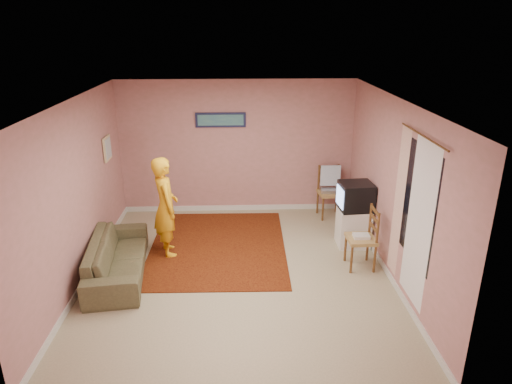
{
  "coord_description": "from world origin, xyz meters",
  "views": [
    {
      "loc": [
        0.03,
        -6.07,
        3.57
      ],
      "look_at": [
        0.29,
        0.6,
        1.09
      ],
      "focal_mm": 32.0,
      "sensor_mm": 36.0,
      "label": 1
    }
  ],
  "objects_px": {
    "crt_tv": "(355,196)",
    "person": "(166,207)",
    "chair_b": "(362,232)",
    "sofa": "(117,257)",
    "tv_cabinet": "(353,227)",
    "chair_a": "(331,187)"
  },
  "relations": [
    {
      "from": "chair_b",
      "to": "sofa",
      "type": "bearing_deg",
      "value": -89.73
    },
    {
      "from": "crt_tv",
      "to": "sofa",
      "type": "height_order",
      "value": "crt_tv"
    },
    {
      "from": "chair_b",
      "to": "sofa",
      "type": "height_order",
      "value": "chair_b"
    },
    {
      "from": "crt_tv",
      "to": "chair_b",
      "type": "relative_size",
      "value": 1.07
    },
    {
      "from": "crt_tv",
      "to": "chair_a",
      "type": "bearing_deg",
      "value": 93.19
    },
    {
      "from": "chair_b",
      "to": "person",
      "type": "distance_m",
      "value": 3.08
    },
    {
      "from": "sofa",
      "to": "person",
      "type": "bearing_deg",
      "value": -51.91
    },
    {
      "from": "tv_cabinet",
      "to": "chair_b",
      "type": "bearing_deg",
      "value": -95.43
    },
    {
      "from": "person",
      "to": "chair_b",
      "type": "bearing_deg",
      "value": -120.28
    },
    {
      "from": "crt_tv",
      "to": "chair_b",
      "type": "height_order",
      "value": "crt_tv"
    },
    {
      "from": "crt_tv",
      "to": "person",
      "type": "xyz_separation_m",
      "value": [
        -3.09,
        -0.17,
        -0.07
      ]
    },
    {
      "from": "crt_tv",
      "to": "person",
      "type": "bearing_deg",
      "value": 179.32
    },
    {
      "from": "crt_tv",
      "to": "tv_cabinet",
      "type": "bearing_deg",
      "value": 0.0
    },
    {
      "from": "sofa",
      "to": "person",
      "type": "relative_size",
      "value": 1.19
    },
    {
      "from": "sofa",
      "to": "crt_tv",
      "type": "bearing_deg",
      "value": -84.47
    },
    {
      "from": "sofa",
      "to": "chair_b",
      "type": "bearing_deg",
      "value": -95.64
    },
    {
      "from": "chair_b",
      "to": "tv_cabinet",
      "type": "bearing_deg",
      "value": 173.47
    },
    {
      "from": "tv_cabinet",
      "to": "crt_tv",
      "type": "distance_m",
      "value": 0.56
    },
    {
      "from": "tv_cabinet",
      "to": "chair_a",
      "type": "distance_m",
      "value": 1.27
    },
    {
      "from": "tv_cabinet",
      "to": "person",
      "type": "bearing_deg",
      "value": -176.78
    },
    {
      "from": "chair_a",
      "to": "chair_b",
      "type": "xyz_separation_m",
      "value": [
        0.09,
        -1.97,
        -0.02
      ]
    },
    {
      "from": "chair_a",
      "to": "tv_cabinet",
      "type": "bearing_deg",
      "value": -89.22
    }
  ]
}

